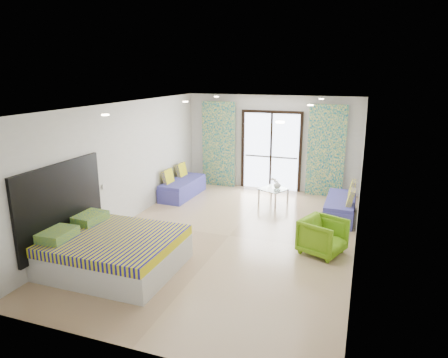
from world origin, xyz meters
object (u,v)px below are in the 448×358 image
(armchair, at_px, (323,235))
(coffee_table, at_px, (273,190))
(bed, at_px, (112,251))
(daybed_right, at_px, (341,207))
(daybed_left, at_px, (182,187))

(armchair, bearing_deg, coffee_table, 52.27)
(bed, xyz_separation_m, coffee_table, (1.87, 4.41, 0.04))
(daybed_right, distance_m, coffee_table, 1.79)
(coffee_table, distance_m, armchair, 3.00)
(coffee_table, bearing_deg, bed, -113.04)
(daybed_left, bearing_deg, bed, -79.77)
(bed, xyz_separation_m, daybed_left, (-0.63, 4.20, -0.06))
(coffee_table, bearing_deg, daybed_left, -175.28)
(daybed_right, bearing_deg, armchair, -95.11)
(daybed_right, xyz_separation_m, coffee_table, (-1.72, 0.47, 0.10))
(bed, relative_size, daybed_right, 1.32)
(coffee_table, relative_size, armchair, 1.07)
(daybed_left, height_order, daybed_right, daybed_left)
(armchair, bearing_deg, daybed_right, 16.48)
(daybed_left, distance_m, daybed_right, 4.24)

